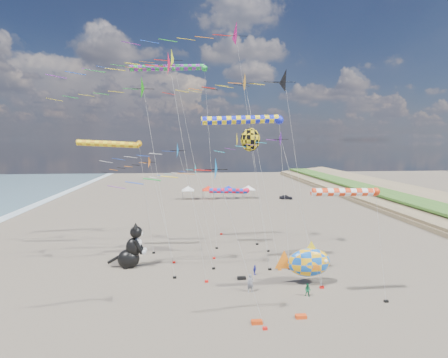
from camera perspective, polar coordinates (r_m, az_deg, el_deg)
ground at (r=29.40m, az=6.01°, el=-23.27°), size 260.00×260.00×0.00m
delta_kite_0 at (r=25.11m, az=-5.58°, el=0.80°), size 11.51×1.82×13.40m
delta_kite_1 at (r=40.99m, az=-13.85°, el=2.12°), size 8.12×1.60×12.82m
delta_kite_2 at (r=37.90m, az=3.64°, el=15.04°), size 11.02×2.15×21.65m
delta_kite_3 at (r=36.50m, az=-14.20°, el=13.92°), size 11.40×2.43×20.94m
delta_kite_4 at (r=38.08m, az=-8.69°, el=4.12°), size 10.83×1.82×14.39m
delta_kite_5 at (r=45.57m, az=1.79°, el=22.02°), size 16.41×3.16×28.63m
delta_kite_6 at (r=33.15m, az=10.32°, el=5.82°), size 8.82×1.72×15.53m
delta_kite_7 at (r=42.15m, az=10.00°, el=15.46°), size 13.96×3.07×23.00m
delta_kite_8 at (r=35.32m, az=-12.59°, el=17.15°), size 14.67×2.34×22.73m
delta_kite_9 at (r=42.45m, az=-9.05°, el=18.27°), size 13.67×2.45×24.86m
delta_kite_10 at (r=52.62m, az=-4.72°, el=1.29°), size 9.36×1.86×11.16m
windsock_0 at (r=45.30m, az=-17.89°, el=5.40°), size 9.13×0.78×14.45m
windsock_1 at (r=37.69m, az=3.44°, el=9.54°), size 10.06×0.92×17.12m
windsock_2 at (r=46.37m, az=-8.68°, el=17.40°), size 10.99×0.80×23.94m
windsock_3 at (r=31.76m, az=19.59°, el=-2.13°), size 7.39×0.73×10.46m
windsock_4 at (r=47.52m, az=1.13°, el=-1.99°), size 6.85×0.73×8.02m
angelfish_kite at (r=39.66m, az=4.04°, el=6.25°), size 3.74×3.02×15.88m
cat_inflatable at (r=42.01m, az=-15.00°, el=-10.41°), size 3.83×2.00×5.09m
fish_inflatable at (r=36.94m, az=13.62°, el=-13.08°), size 5.80×2.17×4.54m
person_adult at (r=34.93m, az=4.33°, el=-16.62°), size 0.70×0.51×1.78m
child_green at (r=34.97m, az=13.52°, el=-17.23°), size 0.77×0.72×1.25m
child_blue at (r=39.15m, az=5.04°, el=-14.57°), size 0.62×0.65×1.08m
kite_bag_0 at (r=38.01m, az=2.89°, el=-15.85°), size 0.90×0.44×0.30m
kite_bag_1 at (r=44.81m, az=11.63°, el=-12.46°), size 0.90×0.44×0.30m
kite_bag_2 at (r=31.35m, az=12.45°, el=-21.07°), size 0.90×0.44×0.30m
kite_bag_3 at (r=30.04m, az=5.40°, el=-22.24°), size 0.90×0.44×0.30m
tent_row at (r=86.05m, az=-0.90°, el=-1.21°), size 19.20×4.20×3.80m
parked_car at (r=87.33m, az=10.07°, el=-2.92°), size 3.47×2.11×1.10m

